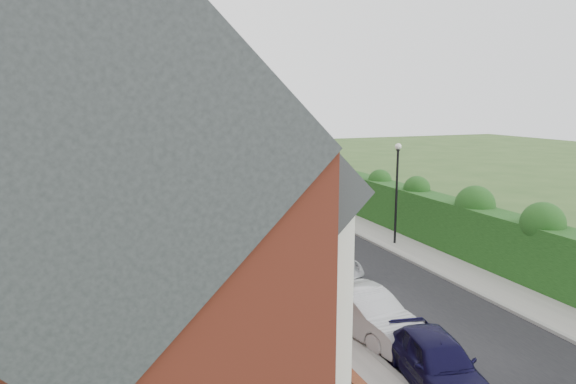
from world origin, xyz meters
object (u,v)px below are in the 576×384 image
(lamppost, at_px, (397,181))
(car_red, at_px, (202,188))
(car_grey, at_px, (180,169))
(car_silver_a, at_px, (366,312))
(car_black, at_px, (174,164))
(car_beige, at_px, (192,180))
(car_silver_b, at_px, (318,260))
(car_white, at_px, (237,216))
(horse, at_px, (298,213))
(horse_cart, at_px, (286,198))
(car_navy, at_px, (436,361))
(car_green, at_px, (218,201))

(lamppost, height_order, car_red, lamppost)
(car_grey, bearing_deg, lamppost, -66.57)
(car_silver_a, xyz_separation_m, car_red, (0.00, 24.41, 0.00))
(car_grey, relative_size, car_black, 1.35)
(car_beige, xyz_separation_m, car_black, (0.43, 11.63, -0.05))
(car_silver_b, relative_size, car_white, 1.01)
(horse, bearing_deg, car_white, -25.50)
(car_white, relative_size, horse, 2.46)
(car_silver_a, xyz_separation_m, horse_cart, (3.37, 15.61, 0.62))
(car_beige, height_order, horse, horse)
(lamppost, xyz_separation_m, horse, (-3.03, 5.41, -2.51))
(car_navy, relative_size, horse_cart, 1.26)
(car_grey, xyz_separation_m, car_black, (0.11, 4.40, -0.11))
(car_navy, relative_size, car_white, 0.89)
(car_black, height_order, horse, horse)
(car_grey, distance_m, horse_cart, 20.15)
(lamppost, distance_m, car_silver_a, 10.72)
(car_grey, height_order, horse, car_grey)
(car_white, xyz_separation_m, car_grey, (0.32, 20.72, 0.14))
(horse_cart, bearing_deg, car_red, 110.95)
(car_navy, bearing_deg, car_beige, 101.13)
(lamppost, bearing_deg, car_silver_a, -127.97)
(car_green, height_order, horse_cart, horse_cart)
(car_silver_a, height_order, horse, horse)
(lamppost, bearing_deg, car_white, 134.12)
(car_green, bearing_deg, horse, -61.82)
(car_red, distance_m, car_beige, 3.87)
(car_silver_b, height_order, horse_cart, horse_cart)
(car_red, bearing_deg, horse, -86.14)
(car_navy, xyz_separation_m, car_black, (0.26, 43.20, 0.00))
(car_navy, xyz_separation_m, car_green, (-0.17, 22.67, -0.01))
(car_silver_a, xyz_separation_m, car_green, (0.00, 19.38, -0.02))
(car_red, relative_size, horse, 2.33)
(car_red, height_order, horse, horse)
(car_beige, bearing_deg, horse_cart, -87.70)
(lamppost, relative_size, car_silver_b, 1.12)
(car_green, height_order, car_beige, car_beige)
(car_silver_a, bearing_deg, lamppost, 42.98)
(car_silver_a, xyz_separation_m, car_silver_b, (0.93, 5.60, -0.07))
(lamppost, height_order, horse_cart, lamppost)
(car_navy, xyz_separation_m, car_silver_b, (0.76, 8.88, -0.05))
(car_red, bearing_deg, car_white, -103.47)
(car_navy, relative_size, car_grey, 0.74)
(car_white, bearing_deg, car_red, 75.39)
(car_white, relative_size, car_black, 1.12)
(lamppost, xyz_separation_m, car_grey, (-6.08, 27.32, -2.50))
(car_silver_b, xyz_separation_m, car_red, (-0.93, 18.81, 0.07))
(car_beige, xyz_separation_m, car_grey, (0.32, 7.24, 0.05))
(car_green, bearing_deg, car_navy, -91.65)
(car_green, bearing_deg, car_silver_b, -88.23)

